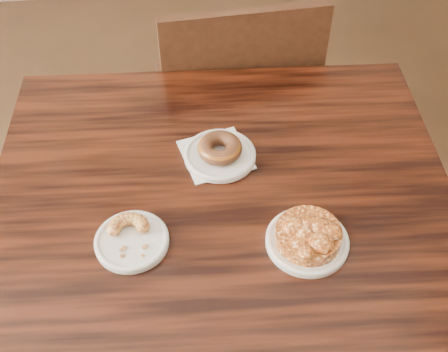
{
  "coord_description": "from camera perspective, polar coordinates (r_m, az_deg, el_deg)",
  "views": [
    {
      "loc": [
        0.15,
        -0.46,
        1.67
      ],
      "look_at": [
        0.24,
        0.32,
        0.8
      ],
      "focal_mm": 45.0,
      "sensor_mm": 36.0,
      "label": 1
    }
  ],
  "objects": [
    {
      "name": "chair_far",
      "position": [
        1.91,
        0.57,
        8.07
      ],
      "size": [
        0.53,
        0.53,
        0.9
      ],
      "primitive_type": null,
      "rotation": [
        0.0,
        0.0,
        3.21
      ],
      "color": "black",
      "rests_on": "floor"
    },
    {
      "name": "cruller_fragment",
      "position": [
        1.12,
        -9.46,
        -5.99
      ],
      "size": [
        0.1,
        0.1,
        0.03
      ],
      "primitive_type": null,
      "color": "#663014",
      "rests_on": "plate_cruller"
    },
    {
      "name": "cafe_table",
      "position": [
        1.48,
        -0.01,
        -13.16
      ],
      "size": [
        1.06,
        1.06,
        0.75
      ],
      "primitive_type": "cube",
      "rotation": [
        0.0,
        0.0,
        -0.05
      ],
      "color": "black",
      "rests_on": "floor"
    },
    {
      "name": "napkin",
      "position": [
        1.29,
        -0.86,
        2.17
      ],
      "size": [
        0.18,
        0.18,
        0.0
      ],
      "primitive_type": "cube",
      "rotation": [
        0.0,
        0.0,
        0.25
      ],
      "color": "silver",
      "rests_on": "cafe_table"
    },
    {
      "name": "plate_cruller",
      "position": [
        1.14,
        -9.34,
        -6.56
      ],
      "size": [
        0.15,
        0.15,
        0.01
      ],
      "primitive_type": "cylinder",
      "color": "silver",
      "rests_on": "cafe_table"
    },
    {
      "name": "plate_donut",
      "position": [
        1.27,
        -0.42,
        2.12
      ],
      "size": [
        0.16,
        0.16,
        0.01
      ],
      "primitive_type": "cylinder",
      "color": "silver",
      "rests_on": "napkin"
    },
    {
      "name": "apple_fritter",
      "position": [
        1.11,
        8.59,
        -5.77
      ],
      "size": [
        0.18,
        0.18,
        0.04
      ],
      "primitive_type": null,
      "color": "#4E1B08",
      "rests_on": "plate_fritter"
    },
    {
      "name": "plate_fritter",
      "position": [
        1.14,
        8.44,
        -6.6
      ],
      "size": [
        0.17,
        0.17,
        0.01
      ],
      "primitive_type": "cylinder",
      "color": "white",
      "rests_on": "cafe_table"
    },
    {
      "name": "glazed_donut",
      "position": [
        1.26,
        -0.43,
        2.87
      ],
      "size": [
        0.1,
        0.1,
        0.04
      ],
      "primitive_type": "torus",
      "color": "#925215",
      "rests_on": "plate_donut"
    }
  ]
}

